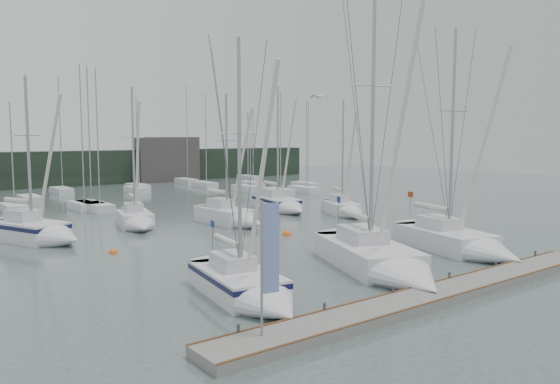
{
  "coord_description": "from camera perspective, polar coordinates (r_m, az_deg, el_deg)",
  "views": [
    {
      "loc": [
        -19.9,
        -19.49,
        7.18
      ],
      "look_at": [
        -1.32,
        5.0,
        4.02
      ],
      "focal_mm": 35.0,
      "sensor_mm": 36.0,
      "label": 1
    }
  ],
  "objects": [
    {
      "name": "ground",
      "position": [
        28.77,
        8.24,
        -8.64
      ],
      "size": [
        160.0,
        160.0,
        0.0
      ],
      "primitive_type": "plane",
      "color": "#475653",
      "rests_on": "ground"
    },
    {
      "name": "sailboat_mid_c",
      "position": [
        44.09,
        -4.78,
        -2.72
      ],
      "size": [
        3.03,
        7.58,
        11.32
      ],
      "rotation": [
        0.0,
        0.0,
        0.07
      ],
      "color": "silver",
      "rests_on": "ground"
    },
    {
      "name": "mast_forest",
      "position": [
        65.94,
        -16.74,
        -0.2
      ],
      "size": [
        59.44,
        26.6,
        14.77
      ],
      "color": "silver",
      "rests_on": "ground"
    },
    {
      "name": "dock_banner",
      "position": [
        18.56,
        -1.32,
        -6.68
      ],
      "size": [
        0.7,
        0.16,
        4.65
      ],
      "rotation": [
        0.0,
        0.0,
        -0.15
      ],
      "color": "#919498",
      "rests_on": "dock"
    },
    {
      "name": "sailboat_mid_b",
      "position": [
        44.07,
        -14.7,
        -2.97
      ],
      "size": [
        3.95,
        7.34,
        11.76
      ],
      "rotation": [
        0.0,
        0.0,
        -0.24
      ],
      "color": "silver",
      "rests_on": "ground"
    },
    {
      "name": "sailboat_mid_d",
      "position": [
        52.02,
        0.28,
        -1.37
      ],
      "size": [
        4.44,
        8.98,
        12.77
      ],
      "rotation": [
        0.0,
        0.0,
        -0.21
      ],
      "color": "silver",
      "rests_on": "ground"
    },
    {
      "name": "buoy_b",
      "position": [
        39.88,
        0.73,
        -4.5
      ],
      "size": [
        0.67,
        0.67,
        0.67
      ],
      "primitive_type": "sphere",
      "color": "orange",
      "rests_on": "ground"
    },
    {
      "name": "buoy_c",
      "position": [
        35.37,
        -17.0,
        -6.1
      ],
      "size": [
        0.54,
        0.54,
        0.54
      ],
      "primitive_type": "sphere",
      "color": "orange",
      "rests_on": "ground"
    },
    {
      "name": "dock",
      "position": [
        25.59,
        16.36,
        -10.2
      ],
      "size": [
        24.0,
        2.0,
        0.4
      ],
      "primitive_type": "cube",
      "color": "slate",
      "rests_on": "ground"
    },
    {
      "name": "sailboat_near_center",
      "position": [
        28.72,
        11.05,
        -7.47
      ],
      "size": [
        7.26,
        11.63,
        16.76
      ],
      "rotation": [
        0.0,
        0.0,
        -0.37
      ],
      "color": "silver",
      "rests_on": "ground"
    },
    {
      "name": "far_treeline",
      "position": [
        84.02,
        -23.44,
        2.2
      ],
      "size": [
        90.0,
        4.0,
        5.0
      ],
      "primitive_type": "cube",
      "color": "black",
      "rests_on": "ground"
    },
    {
      "name": "far_building_right",
      "position": [
        88.14,
        -11.7,
        3.36
      ],
      "size": [
        10.0,
        3.0,
        7.0
      ],
      "primitive_type": "cube",
      "color": "#403D3B",
      "rests_on": "ground"
    },
    {
      "name": "sailboat_mid_e",
      "position": [
        49.56,
        6.89,
        -1.88
      ],
      "size": [
        4.78,
        7.13,
        11.2
      ],
      "rotation": [
        0.0,
        0.0,
        -0.41
      ],
      "color": "silver",
      "rests_on": "ground"
    },
    {
      "name": "sailboat_mid_a",
      "position": [
        40.27,
        -23.68,
        -3.93
      ],
      "size": [
        5.54,
        8.35,
        12.03
      ],
      "rotation": [
        0.0,
        0.0,
        0.38
      ],
      "color": "silver",
      "rests_on": "ground"
    },
    {
      "name": "seagull",
      "position": [
        27.32,
        4.18,
        9.89
      ],
      "size": [
        1.12,
        0.5,
        0.22
      ],
      "rotation": [
        0.0,
        0.0,
        0.06
      ],
      "color": "white",
      "rests_on": "ground"
    },
    {
      "name": "buoy_a",
      "position": [
        36.4,
        -4.89,
        -5.52
      ],
      "size": [
        0.49,
        0.49,
        0.49
      ],
      "primitive_type": "sphere",
      "color": "orange",
      "rests_on": "ground"
    },
    {
      "name": "sailboat_near_right",
      "position": [
        35.08,
        18.91,
        -5.28
      ],
      "size": [
        5.35,
        10.23,
        14.79
      ],
      "rotation": [
        0.0,
        0.0,
        -0.24
      ],
      "color": "silver",
      "rests_on": "ground"
    },
    {
      "name": "sailboat_near_left",
      "position": [
        23.86,
        -3.04,
        -10.26
      ],
      "size": [
        3.97,
        8.57,
        12.34
      ],
      "rotation": [
        0.0,
        0.0,
        -0.16
      ],
      "color": "silver",
      "rests_on": "ground"
    }
  ]
}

